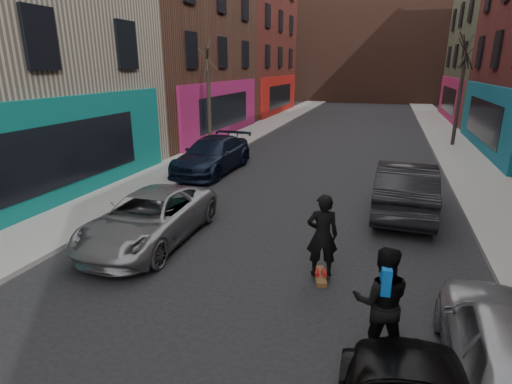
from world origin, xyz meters
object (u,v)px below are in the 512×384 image
Objects in this scene: pedestrian at (381,301)px; skateboarder at (322,235)px; tree_right_far at (461,83)px; parked_left_far at (150,218)px; tree_left_far at (208,88)px; parked_left_end at (212,155)px; skateboard at (320,276)px; parked_right_end at (405,187)px.

skateboarder is at bearing -65.62° from pedestrian.
tree_right_far is at bearing -107.33° from pedestrian.
skateboarder is at bearing -8.70° from parked_left_far.
tree_left_far reaches higher than parked_left_end.
skateboard is (5.98, -7.82, -0.68)m from parked_left_end.
tree_right_far reaches higher than parked_right_end.
parked_left_far is 4.64m from skateboarder.
skateboard is (7.58, -11.16, -3.33)m from tree_left_far.
parked_left_far is 2.52× the size of pedestrian.
pedestrian is at bearing -25.70° from parked_left_far.
pedestrian is at bearing -100.54° from tree_right_far.
tree_left_far is 4.55m from parked_left_end.
skateboard is (-1.82, -4.99, -0.76)m from parked_right_end.
skateboard is at bearing -55.80° from tree_left_far.
skateboarder is at bearing 71.81° from parked_right_end.
tree_left_far reaches higher than pedestrian.
skateboard is (-4.82, -17.16, -3.48)m from tree_right_far.
skateboarder reaches higher than parked_left_end.
tree_left_far is 11.53m from parked_right_end.
pedestrian reaches higher than skateboard.
parked_left_end is 2.74× the size of pedestrian.
tree_left_far reaches higher than skateboarder.
tree_left_far reaches higher than parked_left_far.
tree_right_far is 19.71m from pedestrian.
pedestrian is at bearing -56.26° from tree_left_far.
tree_left_far is at bearing -70.47° from skateboarder.
tree_right_far reaches higher than parked_left_end.
tree_right_far is 3.68× the size of pedestrian.
tree_right_far is 3.71× the size of skateboarder.
tree_right_far reaches higher than parked_left_far.
skateboard is at bearing -50.61° from parked_left_end.
skateboarder is (4.58, -0.60, 0.37)m from parked_left_far.
parked_left_end is 9.87m from skateboard.
pedestrian is (1.24, -2.05, 0.88)m from skateboard.
parked_right_end is (6.40, 4.39, 0.16)m from parked_left_far.
parked_left_far is 7.76m from parked_right_end.
parked_right_end reaches higher than skateboard.
tree_right_far reaches higher than skateboard.
pedestrian is (1.24, -2.05, -0.08)m from skateboarder.
parked_right_end is at bearing 33.25° from parked_left_far.
parked_left_far is at bearing -31.27° from pedestrian.
skateboarder is at bearing 0.00° from skateboard.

